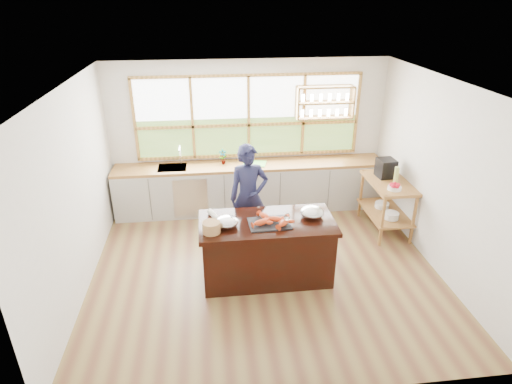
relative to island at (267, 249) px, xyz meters
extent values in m
plane|color=olive|center=(0.00, 0.20, -0.45)|extent=(5.00, 5.00, 0.00)
cube|color=silver|center=(0.00, 2.45, 0.90)|extent=(5.00, 0.02, 2.70)
cube|color=silver|center=(0.00, -2.05, 0.90)|extent=(5.00, 0.02, 2.70)
cube|color=silver|center=(-2.50, 0.20, 0.90)|extent=(0.02, 4.50, 2.70)
cube|color=silver|center=(2.50, 0.20, 0.90)|extent=(0.02, 4.50, 2.70)
cube|color=white|center=(0.00, 0.20, 2.25)|extent=(5.00, 4.50, 0.02)
cube|color=#C28C46|center=(0.00, 2.42, 1.25)|extent=(4.05, 0.06, 1.50)
cube|color=white|center=(0.00, 2.44, 1.59)|extent=(3.98, 0.01, 0.75)
cube|color=#3C6225|center=(0.00, 2.44, 0.87)|extent=(3.98, 0.01, 0.70)
cube|color=#C28C46|center=(1.35, 2.31, 1.77)|extent=(1.00, 0.28, 0.03)
cube|color=#C28C46|center=(1.35, 2.31, 1.50)|extent=(1.00, 0.28, 0.03)
cube|color=#C28C46|center=(1.35, 2.31, 1.22)|extent=(1.00, 0.28, 0.03)
cube|color=#C28C46|center=(0.85, 2.31, 1.50)|extent=(0.03, 0.28, 0.55)
cube|color=#C28C46|center=(1.85, 2.31, 1.50)|extent=(0.03, 0.28, 0.55)
cube|color=#B0AEA7|center=(0.00, 2.14, -0.03)|extent=(4.90, 0.62, 0.85)
cube|color=silver|center=(-1.10, 1.82, -0.02)|extent=(0.60, 0.01, 0.72)
cube|color=olive|center=(0.00, 2.14, 0.42)|extent=(4.90, 0.62, 0.05)
cube|color=silver|center=(-1.40, 2.14, 0.37)|extent=(0.50, 0.42, 0.16)
cube|color=olive|center=(2.45, 0.60, 0.00)|extent=(0.04, 0.04, 0.90)
cube|color=olive|center=(2.45, 1.60, 0.00)|extent=(0.04, 0.04, 0.90)
cube|color=olive|center=(1.93, 0.60, 0.00)|extent=(0.04, 0.04, 0.90)
cube|color=olive|center=(1.93, 1.60, 0.00)|extent=(0.04, 0.04, 0.90)
cube|color=olive|center=(2.19, 1.10, -0.13)|extent=(0.62, 1.10, 0.03)
cube|color=olive|center=(2.19, 1.10, 0.42)|extent=(0.62, 1.10, 0.05)
cylinder|color=white|center=(2.19, 0.85, -0.07)|extent=(0.24, 0.24, 0.11)
cylinder|color=white|center=(2.19, 1.25, -0.07)|extent=(0.24, 0.24, 0.09)
cube|color=black|center=(0.00, 0.00, -0.03)|extent=(1.77, 0.82, 0.84)
cube|color=black|center=(0.00, 0.00, 0.42)|extent=(1.85, 0.90, 0.06)
imported|color=#1A1B3A|center=(-0.16, 0.92, 0.39)|extent=(0.65, 0.45, 1.68)
imported|color=slate|center=(-0.49, 2.20, 0.58)|extent=(0.16, 0.12, 0.27)
cube|color=#5EBC46|center=(0.08, 2.14, 0.45)|extent=(0.46, 0.39, 0.01)
cube|color=black|center=(2.19, 1.30, 0.60)|extent=(0.29, 0.31, 0.31)
cylinder|color=#B6C65F|center=(2.24, 0.99, 0.59)|extent=(0.09, 0.09, 0.29)
cylinder|color=white|center=(2.14, 0.78, 0.47)|extent=(0.22, 0.22, 0.05)
sphere|color=red|center=(2.19, 0.78, 0.52)|extent=(0.07, 0.07, 0.07)
sphere|color=red|center=(2.16, 0.83, 0.52)|extent=(0.07, 0.07, 0.07)
sphere|color=red|center=(2.10, 0.81, 0.52)|extent=(0.07, 0.07, 0.07)
sphere|color=red|center=(2.10, 0.75, 0.52)|extent=(0.07, 0.07, 0.07)
sphere|color=red|center=(2.16, 0.73, 0.52)|extent=(0.07, 0.07, 0.07)
cube|color=black|center=(0.02, -0.08, 0.45)|extent=(0.57, 0.43, 0.02)
ellipsoid|color=red|center=(-0.10, -0.13, 0.50)|extent=(0.23, 0.15, 0.08)
ellipsoid|color=red|center=(0.10, -0.06, 0.50)|extent=(0.23, 0.14, 0.08)
ellipsoid|color=red|center=(0.20, -0.18, 0.50)|extent=(0.21, 0.21, 0.08)
ellipsoid|color=red|center=(-0.03, 0.04, 0.50)|extent=(0.18, 0.23, 0.08)
ellipsoid|color=silver|center=(-0.55, -0.07, 0.51)|extent=(0.31, 0.31, 0.15)
ellipsoid|color=silver|center=(0.64, 0.06, 0.52)|extent=(0.33, 0.33, 0.16)
cylinder|color=white|center=(0.23, -0.21, 0.45)|extent=(0.06, 0.06, 0.01)
cylinder|color=white|center=(0.23, -0.21, 0.52)|extent=(0.01, 0.01, 0.13)
ellipsoid|color=white|center=(0.23, -0.21, 0.62)|extent=(0.08, 0.08, 0.10)
cylinder|color=#AE8544|center=(-0.76, -0.21, 0.52)|extent=(0.23, 0.23, 0.15)
cylinder|color=silver|center=(-0.71, 0.17, 0.49)|extent=(0.19, 0.31, 0.08)
camera|label=1|loc=(-0.74, -5.04, 3.29)|focal=30.00mm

